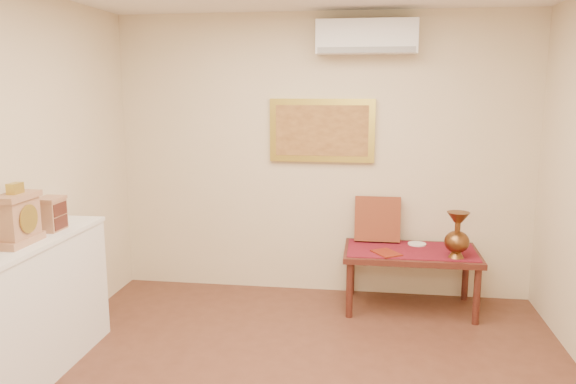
% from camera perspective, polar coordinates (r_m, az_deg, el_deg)
% --- Properties ---
extents(wall_back, '(4.00, 0.02, 2.70)m').
position_cam_1_polar(wall_back, '(5.43, 3.46, 3.64)').
color(wall_back, beige).
rests_on(wall_back, ground).
extents(table_cloth, '(1.14, 0.59, 0.01)m').
position_cam_1_polar(table_cloth, '(5.23, 12.40, -5.77)').
color(table_cloth, maroon).
rests_on(table_cloth, low_table).
extents(brass_urn_tall, '(0.22, 0.22, 0.49)m').
position_cam_1_polar(brass_urn_tall, '(5.03, 16.83, -3.72)').
color(brass_urn_tall, brown).
rests_on(brass_urn_tall, table_cloth).
extents(plate, '(0.17, 0.17, 0.01)m').
position_cam_1_polar(plate, '(5.40, 12.97, -5.16)').
color(plate, white).
rests_on(plate, table_cloth).
extents(menu, '(0.29, 0.31, 0.01)m').
position_cam_1_polar(menu, '(5.06, 9.96, -6.11)').
color(menu, maroon).
rests_on(menu, table_cloth).
extents(cushion, '(0.43, 0.19, 0.44)m').
position_cam_1_polar(cushion, '(5.41, 9.07, -2.72)').
color(cushion, '#5D1214').
rests_on(cushion, table_cloth).
extents(display_ledge, '(0.37, 2.02, 0.98)m').
position_cam_1_polar(display_ledge, '(4.14, -26.34, -11.91)').
color(display_ledge, white).
rests_on(display_ledge, floor).
extents(mantel_clock, '(0.17, 0.36, 0.41)m').
position_cam_1_polar(mantel_clock, '(4.08, -25.73, -2.43)').
color(mantel_clock, tan).
rests_on(mantel_clock, display_ledge).
extents(wooden_chest, '(0.16, 0.21, 0.24)m').
position_cam_1_polar(wooden_chest, '(4.40, -22.95, -2.04)').
color(wooden_chest, tan).
rests_on(wooden_chest, display_ledge).
extents(low_table, '(1.20, 0.70, 0.55)m').
position_cam_1_polar(low_table, '(5.25, 12.37, -6.50)').
color(low_table, '#4B1E16').
rests_on(low_table, floor).
extents(painting, '(1.00, 0.06, 0.60)m').
position_cam_1_polar(painting, '(5.38, 3.47, 6.25)').
color(painting, gold).
rests_on(painting, wall_back).
extents(ac_unit, '(0.90, 0.25, 0.30)m').
position_cam_1_polar(ac_unit, '(5.27, 7.98, 15.32)').
color(ac_unit, silver).
rests_on(ac_unit, wall_back).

